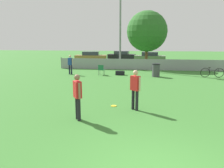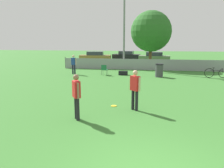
% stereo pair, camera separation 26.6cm
% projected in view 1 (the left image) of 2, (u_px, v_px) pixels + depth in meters
% --- Properties ---
extents(fence_backline, '(18.25, 0.07, 1.21)m').
position_uv_depth(fence_backline, '(147.00, 65.00, 22.00)').
color(fence_backline, gray).
rests_on(fence_backline, ground_plane).
extents(light_pole, '(0.90, 0.36, 9.65)m').
position_uv_depth(light_pole, '(120.00, 14.00, 22.32)').
color(light_pole, gray).
rests_on(light_pole, ground_plane).
extents(tree_near_pole, '(4.35, 4.35, 6.08)m').
position_uv_depth(tree_near_pole, '(147.00, 31.00, 23.46)').
color(tree_near_pole, brown).
rests_on(tree_near_pole, ground_plane).
extents(player_thrower_red, '(0.40, 0.47, 1.72)m').
position_uv_depth(player_thrower_red, '(78.00, 94.00, 7.98)').
color(player_thrower_red, black).
rests_on(player_thrower_red, ground_plane).
extents(player_defender_red, '(0.44, 0.42, 1.72)m').
position_uv_depth(player_defender_red, '(135.00, 87.00, 9.15)').
color(player_defender_red, black).
rests_on(player_defender_red, ground_plane).
extents(spectator_in_blue, '(0.52, 0.30, 1.69)m').
position_uv_depth(spectator_in_blue, '(70.00, 63.00, 19.02)').
color(spectator_in_blue, '#191933').
rests_on(spectator_in_blue, ground_plane).
extents(frisbee_disc, '(0.26, 0.26, 0.03)m').
position_uv_depth(frisbee_disc, '(114.00, 106.00, 9.87)').
color(frisbee_disc, yellow).
rests_on(frisbee_disc, ground_plane).
extents(folding_chair_sideline, '(0.51, 0.52, 0.89)m').
position_uv_depth(folding_chair_sideline, '(101.00, 69.00, 18.74)').
color(folding_chair_sideline, '#333338').
rests_on(folding_chair_sideline, ground_plane).
extents(bicycle_sideline, '(1.82, 0.44, 0.81)m').
position_uv_depth(bicycle_sideline, '(212.00, 73.00, 17.59)').
color(bicycle_sideline, black).
rests_on(bicycle_sideline, ground_plane).
extents(trash_bin, '(0.65, 0.65, 1.07)m').
position_uv_depth(trash_bin, '(156.00, 70.00, 17.88)').
color(trash_bin, '#3F3F44').
rests_on(trash_bin, ground_plane).
extents(gear_bag_sideline, '(0.76, 0.42, 0.37)m').
position_uv_depth(gear_bag_sideline, '(120.00, 73.00, 18.86)').
color(gear_bag_sideline, black).
rests_on(gear_bag_sideline, ground_plane).
extents(parked_car_tan, '(4.60, 2.33, 1.41)m').
position_uv_depth(parked_car_tan, '(91.00, 57.00, 31.23)').
color(parked_car_tan, black).
rests_on(parked_car_tan, ground_plane).
extents(parked_car_dark, '(4.32, 2.06, 1.35)m').
position_uv_depth(parked_car_dark, '(122.00, 55.00, 34.12)').
color(parked_car_dark, black).
rests_on(parked_car_dark, ground_plane).
extents(parked_car_olive, '(4.29, 1.93, 1.40)m').
position_uv_depth(parked_car_olive, '(150.00, 57.00, 30.31)').
color(parked_car_olive, black).
rests_on(parked_car_olive, ground_plane).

